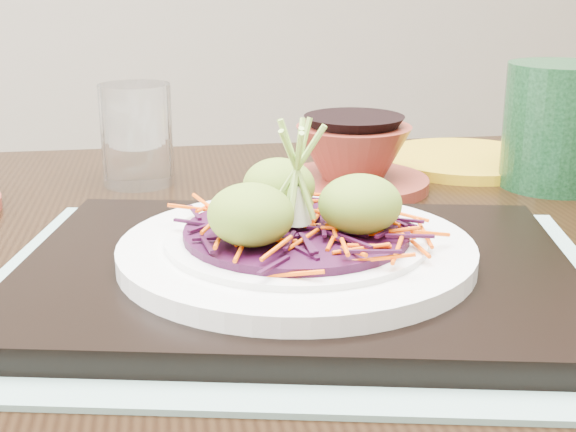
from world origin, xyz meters
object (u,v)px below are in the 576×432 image
object	(u,v)px
dining_table	(289,377)
green_jar	(557,126)
terracotta_bowl_set	(353,161)
white_plate	(296,249)
serving_tray	(296,272)
yellow_plate	(465,160)
water_glass	(137,135)

from	to	relation	value
dining_table	green_jar	distance (m)	0.40
terracotta_bowl_set	green_jar	distance (m)	0.22
dining_table	white_plate	xyz separation A→B (m)	(-0.01, -0.06, 0.14)
green_jar	serving_tray	bearing A→B (deg)	-152.35
yellow_plate	green_jar	distance (m)	0.14
dining_table	serving_tray	world-z (taller)	serving_tray
serving_tray	water_glass	bearing A→B (deg)	122.80
serving_tray	white_plate	bearing A→B (deg)	-158.91
dining_table	serving_tray	distance (m)	0.14
terracotta_bowl_set	water_glass	bearing A→B (deg)	156.94
terracotta_bowl_set	yellow_plate	bearing A→B (deg)	18.75
dining_table	yellow_plate	bearing A→B (deg)	47.88
white_plate	water_glass	bearing A→B (deg)	101.71
water_glass	green_jar	xyz separation A→B (m)	(0.42, -0.15, 0.01)
white_plate	water_glass	size ratio (longest dim) A/B	2.40
terracotta_bowl_set	yellow_plate	xyz separation A→B (m)	(0.17, 0.06, -0.02)
green_jar	yellow_plate	bearing A→B (deg)	109.67
water_glass	green_jar	distance (m)	0.45
water_glass	terracotta_bowl_set	bearing A→B (deg)	-23.06
white_plate	green_jar	distance (m)	0.40
water_glass	yellow_plate	bearing A→B (deg)	-5.09
yellow_plate	terracotta_bowl_set	bearing A→B (deg)	-161.25
serving_tray	water_glass	xyz separation A→B (m)	(-0.07, 0.33, 0.04)
green_jar	terracotta_bowl_set	bearing A→B (deg)	164.71
yellow_plate	water_glass	bearing A→B (deg)	174.91
dining_table	green_jar	xyz separation A→B (m)	(0.34, 0.12, 0.17)
dining_table	white_plate	bearing A→B (deg)	-93.66
dining_table	water_glass	bearing A→B (deg)	116.29
serving_tray	terracotta_bowl_set	size ratio (longest dim) A/B	1.98
water_glass	terracotta_bowl_set	distance (m)	0.23
water_glass	terracotta_bowl_set	xyz separation A→B (m)	(0.21, -0.09, -0.02)
serving_tray	green_jar	size ratio (longest dim) A/B	3.04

